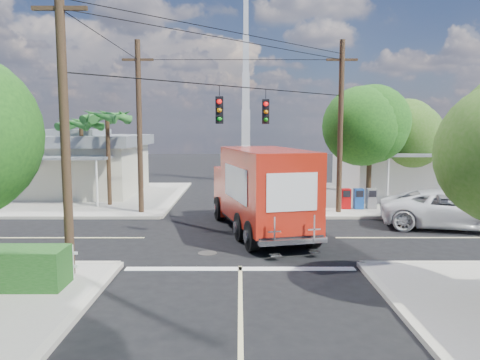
{
  "coord_description": "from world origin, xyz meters",
  "views": [
    {
      "loc": [
        -0.02,
        -19.11,
        4.62
      ],
      "look_at": [
        0.0,
        2.0,
        2.2
      ],
      "focal_mm": 35.0,
      "sensor_mm": 36.0,
      "label": 1
    }
  ],
  "objects": [
    {
      "name": "ground",
      "position": [
        0.0,
        0.0,
        0.0
      ],
      "size": [
        120.0,
        120.0,
        0.0
      ],
      "primitive_type": "plane",
      "color": "black",
      "rests_on": "ground"
    },
    {
      "name": "utility_poles",
      "position": [
        -1.58,
        1.6,
        4.67
      ],
      "size": [
        12.0,
        10.68,
        9.0
      ],
      "color": "#473321",
      "rests_on": "ground"
    },
    {
      "name": "parked_car",
      "position": [
        9.62,
        1.86,
        0.86
      ],
      "size": [
        6.72,
        4.25,
        1.73
      ],
      "primitive_type": "imported",
      "rotation": [
        0.0,
        0.0,
        1.33
      ],
      "color": "silver",
      "rests_on": "ground"
    },
    {
      "name": "vending_boxes",
      "position": [
        6.5,
        6.2,
        0.69
      ],
      "size": [
        1.9,
        0.5,
        1.1
      ],
      "color": "#B3090B",
      "rests_on": "sidewalk_ne"
    },
    {
      "name": "sidewalk_ne",
      "position": [
        10.88,
        10.88,
        0.07
      ],
      "size": [
        14.12,
        14.12,
        0.14
      ],
      "color": "#A29D93",
      "rests_on": "ground"
    },
    {
      "name": "palm_nw_back",
      "position": [
        -9.5,
        9.0,
        4.67
      ],
      "size": [
        3.01,
        3.08,
        5.19
      ],
      "color": "#422D1C",
      "rests_on": "sidewalk_nw"
    },
    {
      "name": "radio_tower",
      "position": [
        0.5,
        20.0,
        5.64
      ],
      "size": [
        0.8,
        0.8,
        17.0
      ],
      "color": "silver",
      "rests_on": "ground"
    },
    {
      "name": "road_markings",
      "position": [
        0.0,
        -1.47,
        0.01
      ],
      "size": [
        32.0,
        32.0,
        0.01
      ],
      "color": "beige",
      "rests_on": "ground"
    },
    {
      "name": "tree_ne_front",
      "position": [
        7.21,
        6.76,
        4.77
      ],
      "size": [
        4.21,
        4.14,
        6.66
      ],
      "color": "#422D1C",
      "rests_on": "sidewalk_ne"
    },
    {
      "name": "building_ne",
      "position": [
        12.5,
        11.97,
        2.32
      ],
      "size": [
        11.8,
        10.2,
        4.5
      ],
      "color": "silver",
      "rests_on": "sidewalk_ne"
    },
    {
      "name": "delivery_truck",
      "position": [
        0.91,
        0.95,
        1.87
      ],
      "size": [
        4.46,
        8.86,
        3.69
      ],
      "color": "black",
      "rests_on": "ground"
    },
    {
      "name": "tree_ne_back",
      "position": [
        9.81,
        8.96,
        4.19
      ],
      "size": [
        3.77,
        3.66,
        5.82
      ],
      "color": "#422D1C",
      "rests_on": "sidewalk_ne"
    },
    {
      "name": "palm_nw_front",
      "position": [
        -7.5,
        7.5,
        5.04
      ],
      "size": [
        3.01,
        3.08,
        5.59
      ],
      "color": "#422D1C",
      "rests_on": "sidewalk_nw"
    },
    {
      "name": "sidewalk_nw",
      "position": [
        -10.88,
        10.88,
        0.07
      ],
      "size": [
        14.12,
        14.12,
        0.14
      ],
      "color": "#A29D93",
      "rests_on": "ground"
    },
    {
      "name": "building_nw",
      "position": [
        -12.0,
        12.46,
        2.22
      ],
      "size": [
        10.8,
        10.2,
        4.3
      ],
      "color": "beige",
      "rests_on": "sidewalk_nw"
    }
  ]
}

